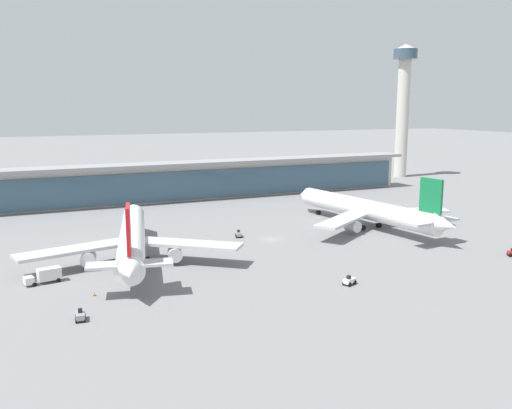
{
  "coord_description": "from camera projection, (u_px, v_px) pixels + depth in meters",
  "views": [
    {
      "loc": [
        -64.4,
        -131.57,
        36.27
      ],
      "look_at": [
        0.0,
        10.04,
        8.18
      ],
      "focal_mm": 38.01,
      "sensor_mm": 36.0,
      "label": 1
    }
  ],
  "objects": [
    {
      "name": "safety_cone_alpha",
      "position": [
        95.0,
        294.0,
        105.55
      ],
      "size": [
        0.62,
        0.62,
        0.7
      ],
      "color": "orange",
      "rests_on": "ground"
    },
    {
      "name": "ground_plane",
      "position": [
        271.0,
        239.0,
        150.54
      ],
      "size": [
        1200.0,
        1200.0,
        0.0
      ],
      "primitive_type": "plane",
      "color": "slate"
    },
    {
      "name": "service_truck_by_tail_white",
      "position": [
        349.0,
        281.0,
        111.83
      ],
      "size": [
        3.3,
        2.67,
        2.05
      ],
      "color": "silver",
      "rests_on": "ground"
    },
    {
      "name": "service_truck_mid_apron_grey",
      "position": [
        80.0,
        316.0,
        93.14
      ],
      "size": [
        2.01,
        3.03,
        2.05
      ],
      "color": "gray",
      "rests_on": "ground"
    },
    {
      "name": "service_truck_near_nose_grey",
      "position": [
        239.0,
        234.0,
        152.86
      ],
      "size": [
        2.47,
        3.23,
        2.05
      ],
      "color": "gray",
      "rests_on": "ground"
    },
    {
      "name": "terminal_building",
      "position": [
        191.0,
        180.0,
        214.1
      ],
      "size": [
        194.8,
        12.8,
        15.2
      ],
      "color": "beige",
      "rests_on": "ground"
    },
    {
      "name": "airliner_left_stand",
      "position": [
        132.0,
        239.0,
        127.96
      ],
      "size": [
        50.17,
        66.23,
        17.8
      ],
      "color": "white",
      "rests_on": "ground"
    },
    {
      "name": "control_tower",
      "position": [
        403.0,
        100.0,
        279.05
      ],
      "size": [
        12.0,
        12.0,
        72.62
      ],
      "color": "beige",
      "rests_on": "ground"
    },
    {
      "name": "service_truck_under_wing_white",
      "position": [
        45.0,
        275.0,
        112.86
      ],
      "size": [
        7.62,
        3.74,
        3.1
      ],
      "color": "silver",
      "rests_on": "ground"
    },
    {
      "name": "airliner_centre_stand",
      "position": [
        367.0,
        210.0,
        163.93
      ],
      "size": [
        51.02,
        66.81,
        17.8
      ],
      "color": "white",
      "rests_on": "ground"
    }
  ]
}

